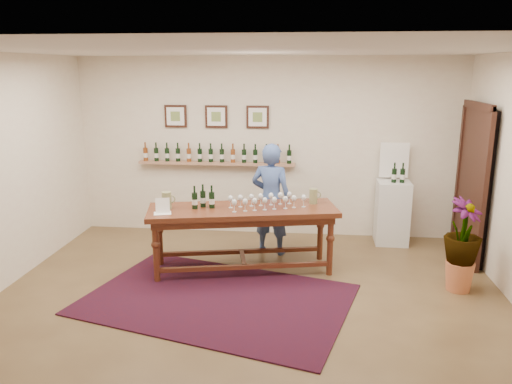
# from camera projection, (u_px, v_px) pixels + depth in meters

# --- Properties ---
(ground) EXTENTS (6.00, 6.00, 0.00)m
(ground) POSITION_uv_depth(u_px,v_px,m) (249.00, 301.00, 5.77)
(ground) COLOR brown
(ground) RESTS_ON ground
(room_shell) EXTENTS (6.00, 6.00, 6.00)m
(room_shell) POSITION_uv_depth(u_px,v_px,m) (411.00, 177.00, 7.08)
(room_shell) COLOR beige
(room_shell) RESTS_ON ground
(rug) EXTENTS (3.39, 2.70, 0.02)m
(rug) POSITION_uv_depth(u_px,v_px,m) (217.00, 299.00, 5.79)
(rug) COLOR #4B0D13
(rug) RESTS_ON ground
(tasting_table) EXTENTS (2.54, 1.26, 0.86)m
(tasting_table) POSITION_uv_depth(u_px,v_px,m) (243.00, 217.00, 6.48)
(tasting_table) COLOR #472511
(tasting_table) RESTS_ON ground
(table_glasses) EXTENTS (1.26, 0.69, 0.17)m
(table_glasses) POSITION_uv_depth(u_px,v_px,m) (263.00, 201.00, 6.43)
(table_glasses) COLOR silver
(table_glasses) RESTS_ON tasting_table
(table_bottles) EXTENTS (0.28, 0.20, 0.27)m
(table_bottles) POSITION_uv_depth(u_px,v_px,m) (203.00, 197.00, 6.43)
(table_bottles) COLOR black
(table_bottles) RESTS_ON tasting_table
(pitcher_left) EXTENTS (0.16, 0.16, 0.22)m
(pitcher_left) POSITION_uv_depth(u_px,v_px,m) (167.00, 200.00, 6.37)
(pitcher_left) COLOR olive
(pitcher_left) RESTS_ON tasting_table
(pitcher_right) EXTENTS (0.16, 0.16, 0.20)m
(pitcher_right) POSITION_uv_depth(u_px,v_px,m) (313.00, 196.00, 6.63)
(pitcher_right) COLOR olive
(pitcher_right) RESTS_ON tasting_table
(menu_card) EXTENTS (0.25, 0.21, 0.19)m
(menu_card) POSITION_uv_depth(u_px,v_px,m) (163.00, 206.00, 6.18)
(menu_card) COLOR white
(menu_card) RESTS_ON tasting_table
(display_pedestal) EXTENTS (0.49, 0.49, 0.96)m
(display_pedestal) POSITION_uv_depth(u_px,v_px,m) (392.00, 212.00, 7.59)
(display_pedestal) COLOR silver
(display_pedestal) RESTS_ON ground
(pedestal_bottles) EXTENTS (0.29, 0.08, 0.29)m
(pedestal_bottles) POSITION_uv_depth(u_px,v_px,m) (398.00, 173.00, 7.36)
(pedestal_bottles) COLOR black
(pedestal_bottles) RESTS_ON display_pedestal
(info_sign) EXTENTS (0.43, 0.03, 0.59)m
(info_sign) POSITION_uv_depth(u_px,v_px,m) (394.00, 160.00, 7.56)
(info_sign) COLOR white
(info_sign) RESTS_ON display_pedestal
(potted_plant) EXTENTS (0.73, 0.73, 0.98)m
(potted_plant) POSITION_uv_depth(u_px,v_px,m) (462.00, 245.00, 5.91)
(potted_plant) COLOR #C76C42
(potted_plant) RESTS_ON ground
(person) EXTENTS (0.66, 0.52, 1.61)m
(person) POSITION_uv_depth(u_px,v_px,m) (271.00, 199.00, 7.10)
(person) COLOR #3B538C
(person) RESTS_ON ground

